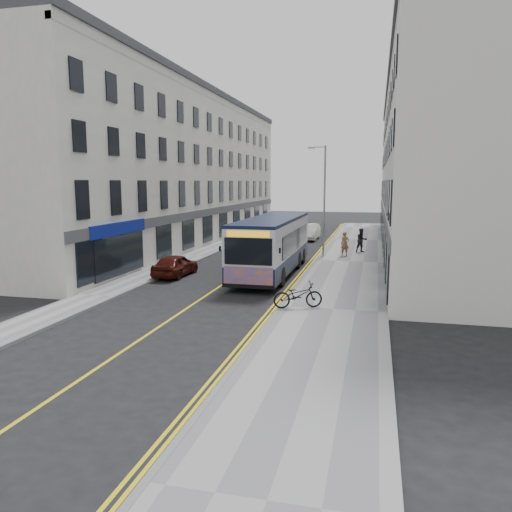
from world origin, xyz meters
The scene contains 17 objects.
ground centered at (0.00, 0.00, 0.00)m, with size 140.00×140.00×0.00m, color black.
pavement_east centered at (6.25, 12.00, 0.06)m, with size 4.50×64.00×0.12m, color gray.
pavement_west centered at (-5.00, 12.00, 0.06)m, with size 2.00×64.00×0.12m, color gray.
kerb_east centered at (4.00, 12.00, 0.07)m, with size 0.18×64.00×0.13m, color slate.
kerb_west centered at (-4.00, 12.00, 0.07)m, with size 0.18×64.00×0.13m, color slate.
road_centre_line centered at (0.00, 12.00, 0.00)m, with size 0.12×64.00×0.01m, color yellow.
road_dbl_yellow_inner centered at (3.55, 12.00, 0.00)m, with size 0.10×64.00×0.01m, color yellow.
road_dbl_yellow_outer centered at (3.75, 12.00, 0.00)m, with size 0.10×64.00×0.01m, color yellow.
terrace_east centered at (11.50, 21.00, 6.50)m, with size 6.00×46.00×13.00m, color silver.
terrace_west centered at (-9.00, 21.00, 6.50)m, with size 6.00×46.00×13.00m, color silver.
streetlamp centered at (4.17, 14.00, 4.38)m, with size 1.32×0.18×8.00m.
city_bus centered at (1.97, 6.73, 1.84)m, with size 2.70×11.60×3.37m.
bicycle centered at (4.76, -1.39, 0.68)m, with size 0.74×2.12×1.11m, color black.
pedestrian_near centered at (5.77, 14.32, 1.00)m, with size 0.64×0.42×1.76m, color olive.
pedestrian_far centered at (6.88, 16.60, 1.03)m, with size 0.89×0.69×1.83m, color black.
car_white centered at (1.80, 24.88, 0.75)m, with size 1.59×4.55×1.50m, color white.
car_maroon centered at (-3.40, 4.72, 0.66)m, with size 1.56×3.87×1.32m, color #43110B.
Camera 1 is at (7.88, -22.02, 5.47)m, focal length 35.00 mm.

